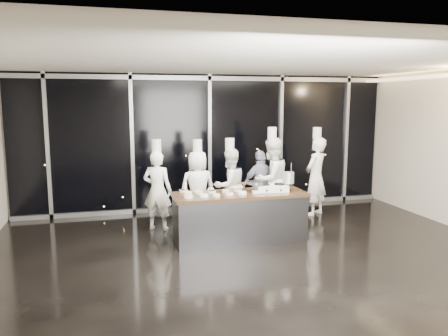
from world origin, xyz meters
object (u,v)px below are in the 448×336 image
(chef_far_left, at_px, (157,189))
(demo_counter, at_px, (240,216))
(chef_side, at_px, (316,176))
(stock_pot, at_px, (288,178))
(chef_center, at_px, (230,185))
(chef_right, at_px, (271,179))
(chef_left, at_px, (198,187))
(frying_pan, at_px, (255,183))
(stove, at_px, (272,188))
(guest, at_px, (261,185))

(chef_far_left, bearing_deg, demo_counter, 167.05)
(demo_counter, relative_size, chef_side, 1.23)
(stock_pot, relative_size, chef_far_left, 0.12)
(chef_center, relative_size, chef_right, 0.89)
(chef_far_left, distance_m, chef_left, 0.87)
(frying_pan, height_order, chef_left, chef_left)
(stock_pot, bearing_deg, stove, 173.58)
(demo_counter, bearing_deg, chef_left, 113.69)
(stove, distance_m, frying_pan, 0.34)
(chef_far_left, bearing_deg, chef_left, -144.73)
(stock_pot, height_order, chef_side, chef_side)
(demo_counter, xyz_separation_m, stock_pot, (0.95, -0.03, 0.69))
(chef_right, relative_size, chef_side, 1.02)
(demo_counter, height_order, chef_side, chef_side)
(frying_pan, bearing_deg, chef_far_left, 157.88)
(frying_pan, distance_m, guest, 1.42)
(demo_counter, xyz_separation_m, stove, (0.63, 0.01, 0.51))
(frying_pan, xyz_separation_m, chef_far_left, (-1.72, 1.03, -0.24))
(chef_far_left, height_order, chef_center, chef_far_left)
(stock_pot, xyz_separation_m, chef_left, (-1.50, 1.27, -0.35))
(stove, distance_m, chef_right, 1.21)
(stove, relative_size, frying_pan, 1.17)
(chef_side, bearing_deg, guest, -34.47)
(chef_far_left, bearing_deg, chef_center, -149.97)
(chef_far_left, xyz_separation_m, guest, (2.28, 0.24, -0.07))
(frying_pan, height_order, chef_far_left, chef_far_left)
(chef_left, bearing_deg, guest, 176.42)
(stove, bearing_deg, chef_far_left, 160.95)
(demo_counter, xyz_separation_m, chef_left, (-0.55, 1.24, 0.34))
(guest, height_order, chef_side, chef_side)
(stock_pot, xyz_separation_m, chef_far_left, (-2.35, 1.11, -0.32))
(frying_pan, bearing_deg, chef_right, 64.58)
(frying_pan, bearing_deg, chef_side, 43.05)
(stove, xyz_separation_m, chef_far_left, (-2.03, 1.08, -0.14))
(chef_left, xyz_separation_m, chef_center, (0.69, -0.02, 0.00))
(chef_side, bearing_deg, frying_pan, -0.88)
(chef_far_left, height_order, guest, chef_far_left)
(demo_counter, height_order, chef_far_left, chef_far_left)
(demo_counter, relative_size, stove, 3.93)
(chef_right, bearing_deg, chef_left, -28.55)
(stove, xyz_separation_m, chef_right, (0.42, 1.13, -0.05))
(stock_pot, bearing_deg, frying_pan, 172.55)
(stock_pot, bearing_deg, demo_counter, 178.33)
(chef_right, bearing_deg, demo_counter, 22.35)
(chef_side, bearing_deg, stock_pot, 12.40)
(frying_pan, distance_m, chef_right, 1.32)
(chef_right, bearing_deg, stove, 44.79)
(frying_pan, bearing_deg, guest, 74.86)
(chef_left, relative_size, guest, 1.19)
(chef_right, xyz_separation_m, chef_side, (1.15, 0.20, -0.01))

